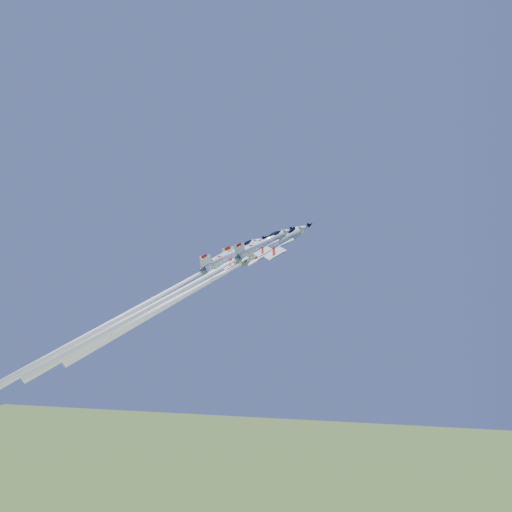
% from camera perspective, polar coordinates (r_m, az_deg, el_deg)
% --- Properties ---
extents(jet_lead, '(37.39, 28.75, 38.55)m').
position_cam_1_polar(jet_lead, '(121.57, -5.48, -2.95)').
color(jet_lead, white).
extents(jet_left, '(40.27, 31.33, 42.20)m').
position_cam_1_polar(jet_left, '(123.92, -8.19, -3.82)').
color(jet_left, white).
extents(jet_right, '(35.20, 27.99, 38.12)m').
position_cam_1_polar(jet_right, '(112.04, -8.20, -3.82)').
color(jet_right, white).
extents(jet_slot, '(38.57, 30.52, 41.36)m').
position_cam_1_polar(jet_slot, '(116.76, -11.73, -5.10)').
color(jet_slot, white).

